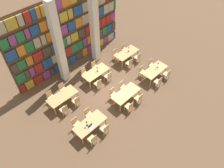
# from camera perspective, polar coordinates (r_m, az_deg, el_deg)

# --- Properties ---
(ground_plane) EXTENTS (40.00, 40.00, 0.00)m
(ground_plane) POSITION_cam_1_polar(r_m,az_deg,el_deg) (15.20, -0.37, -1.49)
(ground_plane) COLOR brown
(bookshelf_bank) EXTENTS (9.23, 0.35, 5.50)m
(bookshelf_bank) POSITION_cam_1_polar(r_m,az_deg,el_deg) (15.89, -11.24, 13.01)
(bookshelf_bank) COLOR brown
(bookshelf_bank) RESTS_ON ground_plane
(pillar_left) EXTENTS (0.48, 0.48, 6.00)m
(pillar_left) POSITION_cam_1_polar(r_m,az_deg,el_deg) (14.37, -13.82, 9.90)
(pillar_left) COLOR silver
(pillar_left) RESTS_ON ground_plane
(pillar_center) EXTENTS (0.48, 0.48, 6.00)m
(pillar_center) POSITION_cam_1_polar(r_m,az_deg,el_deg) (15.77, -4.63, 14.90)
(pillar_center) COLOR silver
(pillar_center) RESTS_ON ground_plane
(reading_table_0) EXTENTS (1.95, 0.89, 0.77)m
(reading_table_0) POSITION_cam_1_polar(r_m,az_deg,el_deg) (12.79, -5.78, -10.40)
(reading_table_0) COLOR tan
(reading_table_0) RESTS_ON ground_plane
(chair_0) EXTENTS (0.42, 0.40, 0.88)m
(chair_0) POSITION_cam_1_polar(r_m,az_deg,el_deg) (12.53, -5.10, -14.16)
(chair_0) COLOR tan
(chair_0) RESTS_ON ground_plane
(chair_1) EXTENTS (0.42, 0.40, 0.88)m
(chair_1) POSITION_cam_1_polar(r_m,az_deg,el_deg) (13.17, -9.36, -10.09)
(chair_1) COLOR tan
(chair_1) RESTS_ON ground_plane
(chair_2) EXTENTS (0.42, 0.40, 0.88)m
(chair_2) POSITION_cam_1_polar(r_m,az_deg,el_deg) (12.82, -1.89, -11.59)
(chair_2) COLOR tan
(chair_2) RESTS_ON ground_plane
(chair_3) EXTENTS (0.42, 0.40, 0.88)m
(chair_3) POSITION_cam_1_polar(r_m,az_deg,el_deg) (13.45, -6.22, -7.76)
(chair_3) COLOR tan
(chair_3) RESTS_ON ground_plane
(desk_lamp_0) EXTENTS (0.14, 0.14, 0.41)m
(desk_lamp_0) POSITION_cam_1_polar(r_m,az_deg,el_deg) (12.43, -6.64, -10.06)
(desk_lamp_0) COLOR #232328
(desk_lamp_0) RESTS_ON reading_table_0
(laptop) EXTENTS (0.32, 0.22, 0.21)m
(laptop) POSITION_cam_1_polar(r_m,az_deg,el_deg) (12.54, -5.48, -11.11)
(laptop) COLOR silver
(laptop) RESTS_ON reading_table_0
(reading_table_1) EXTENTS (1.95, 0.89, 0.77)m
(reading_table_1) POSITION_cam_1_polar(r_m,az_deg,el_deg) (14.08, 3.65, -2.62)
(reading_table_1) COLOR tan
(reading_table_1) RESTS_ON ground_plane
(chair_4) EXTENTS (0.42, 0.40, 0.88)m
(chair_4) POSITION_cam_1_polar(r_m,az_deg,el_deg) (13.74, 4.55, -5.85)
(chair_4) COLOR tan
(chair_4) RESTS_ON ground_plane
(chair_5) EXTENTS (0.42, 0.40, 0.88)m
(chair_5) POSITION_cam_1_polar(r_m,az_deg,el_deg) (14.33, 0.23, -2.56)
(chair_5) COLOR tan
(chair_5) RESTS_ON ground_plane
(chair_6) EXTENTS (0.42, 0.40, 0.88)m
(chair_6) POSITION_cam_1_polar(r_m,az_deg,el_deg) (14.20, 7.03, -3.72)
(chair_6) COLOR tan
(chair_6) RESTS_ON ground_plane
(chair_7) EXTENTS (0.42, 0.40, 0.88)m
(chair_7) POSITION_cam_1_polar(r_m,az_deg,el_deg) (14.77, 2.74, -0.63)
(chair_7) COLOR tan
(chair_7) RESTS_ON ground_plane
(reading_table_2) EXTENTS (1.95, 0.89, 0.77)m
(reading_table_2) POSITION_cam_1_polar(r_m,az_deg,el_deg) (15.83, 11.13, 3.46)
(reading_table_2) COLOR tan
(reading_table_2) RESTS_ON ground_plane
(chair_8) EXTENTS (0.42, 0.40, 0.88)m
(chair_8) POSITION_cam_1_polar(r_m,az_deg,el_deg) (15.38, 11.95, 0.60)
(chair_8) COLOR tan
(chair_8) RESTS_ON ground_plane
(chair_9) EXTENTS (0.42, 0.40, 0.88)m
(chair_9) POSITION_cam_1_polar(r_m,az_deg,el_deg) (15.92, 7.81, 3.31)
(chair_9) COLOR tan
(chair_9) RESTS_ON ground_plane
(chair_10) EXTENTS (0.42, 0.40, 0.88)m
(chair_10) POSITION_cam_1_polar(r_m,az_deg,el_deg) (16.06, 14.20, 2.54)
(chair_10) COLOR tan
(chair_10) RESTS_ON ground_plane
(chair_11) EXTENTS (0.42, 0.40, 0.88)m
(chair_11) POSITION_cam_1_polar(r_m,az_deg,el_deg) (16.57, 10.14, 5.10)
(chair_11) COLOR tan
(chair_11) RESTS_ON ground_plane
(desk_lamp_1) EXTENTS (0.14, 0.14, 0.49)m
(desk_lamp_1) POSITION_cam_1_polar(r_m,az_deg,el_deg) (15.74, 11.92, 5.07)
(desk_lamp_1) COLOR #232328
(desk_lamp_1) RESTS_ON reading_table_2
(reading_table_3) EXTENTS (1.95, 0.89, 0.77)m
(reading_table_3) POSITION_cam_1_polar(r_m,az_deg,el_deg) (14.26, -12.79, -3.28)
(reading_table_3) COLOR tan
(reading_table_3) RESTS_ON ground_plane
(chair_12) EXTENTS (0.42, 0.40, 0.88)m
(chair_12) POSITION_cam_1_polar(r_m,az_deg,el_deg) (13.88, -12.45, -6.52)
(chair_12) COLOR tan
(chair_12) RESTS_ON ground_plane
(chair_13) EXTENTS (0.42, 0.40, 0.88)m
(chair_13) POSITION_cam_1_polar(r_m,az_deg,el_deg) (14.73, -15.77, -3.18)
(chair_13) COLOR tan
(chair_13) RESTS_ON ground_plane
(chair_14) EXTENTS (0.42, 0.40, 0.88)m
(chair_14) POSITION_cam_1_polar(r_m,az_deg,el_deg) (14.15, -9.35, -4.36)
(chair_14) COLOR tan
(chair_14) RESTS_ON ground_plane
(chair_15) EXTENTS (0.42, 0.40, 0.88)m
(chair_15) POSITION_cam_1_polar(r_m,az_deg,el_deg) (14.99, -12.80, -1.21)
(chair_15) COLOR tan
(chair_15) RESTS_ON ground_plane
(reading_table_4) EXTENTS (1.95, 0.89, 0.77)m
(reading_table_4) POSITION_cam_1_polar(r_m,az_deg,el_deg) (15.42, -4.23, 2.95)
(reading_table_4) COLOR tan
(reading_table_4) RESTS_ON ground_plane
(chair_16) EXTENTS (0.42, 0.40, 0.88)m
(chair_16) POSITION_cam_1_polar(r_m,az_deg,el_deg) (14.97, -3.65, 0.13)
(chair_16) COLOR tan
(chair_16) RESTS_ON ground_plane
(chair_17) EXTENTS (0.42, 0.40, 0.88)m
(chair_17) POSITION_cam_1_polar(r_m,az_deg,el_deg) (15.77, -7.22, 2.88)
(chair_17) COLOR tan
(chair_17) RESTS_ON ground_plane
(chair_18) EXTENTS (0.42, 0.40, 0.88)m
(chair_18) POSITION_cam_1_polar(r_m,az_deg,el_deg) (15.42, -0.95, 2.04)
(chair_18) COLOR tan
(chair_18) RESTS_ON ground_plane
(chair_19) EXTENTS (0.42, 0.40, 0.88)m
(chair_19) POSITION_cam_1_polar(r_m,az_deg,el_deg) (16.20, -4.56, 4.63)
(chair_19) COLOR tan
(chair_19) RESTS_ON ground_plane
(desk_lamp_2) EXTENTS (0.14, 0.14, 0.40)m
(desk_lamp_2) POSITION_cam_1_polar(r_m,az_deg,el_deg) (15.21, -3.88, 4.06)
(desk_lamp_2) COLOR #232328
(desk_lamp_2) RESTS_ON reading_table_4
(reading_table_5) EXTENTS (1.95, 0.89, 0.77)m
(reading_table_5) POSITION_cam_1_polar(r_m,az_deg,el_deg) (16.97, 3.89, 7.94)
(reading_table_5) COLOR tan
(reading_table_5) RESTS_ON ground_plane
(chair_20) EXTENTS (0.42, 0.40, 0.88)m
(chair_20) POSITION_cam_1_polar(r_m,az_deg,el_deg) (16.46, 4.56, 5.47)
(chair_20) COLOR tan
(chair_20) RESTS_ON ground_plane
(chair_21) EXTENTS (0.42, 0.40, 0.88)m
(chair_21) POSITION_cam_1_polar(r_m,az_deg,el_deg) (17.19, 0.93, 7.79)
(chair_21) COLOR tan
(chair_21) RESTS_ON ground_plane
(chair_22) EXTENTS (0.42, 0.40, 0.88)m
(chair_22) POSITION_cam_1_polar(r_m,az_deg,el_deg) (17.04, 6.74, 6.99)
(chair_22) COLOR tan
(chair_22) RESTS_ON ground_plane
(chair_23) EXTENTS (0.42, 0.40, 0.88)m
(chair_23) POSITION_cam_1_polar(r_m,az_deg,el_deg) (17.74, 3.14, 9.18)
(chair_23) COLOR tan
(chair_23) RESTS_ON ground_plane
(desk_lamp_3) EXTENTS (0.14, 0.14, 0.44)m
(desk_lamp_3) POSITION_cam_1_polar(r_m,az_deg,el_deg) (16.88, 4.41, 9.31)
(desk_lamp_3) COLOR #232328
(desk_lamp_3) RESTS_ON reading_table_5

